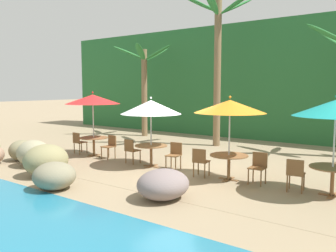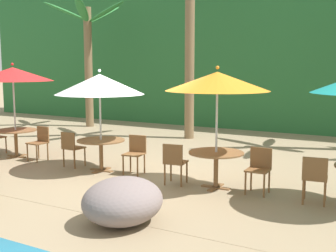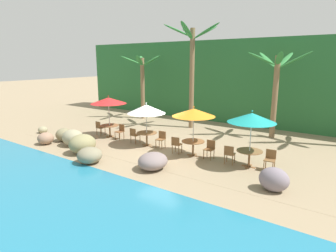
% 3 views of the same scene
% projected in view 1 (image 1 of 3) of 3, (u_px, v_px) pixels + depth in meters
% --- Properties ---
extents(ground_plane, '(120.00, 120.00, 0.00)m').
position_uv_depth(ground_plane, '(182.00, 171.00, 11.34)').
color(ground_plane, '#937F60').
extents(terrace_deck, '(18.00, 5.20, 0.01)m').
position_uv_depth(terrace_deck, '(182.00, 171.00, 11.34)').
color(terrace_deck, '#937F60').
rests_on(terrace_deck, ground).
extents(foliage_backdrop, '(28.00, 2.40, 6.00)m').
position_uv_depth(foliage_backdrop, '(279.00, 81.00, 18.23)').
color(foliage_backdrop, '#286633').
rests_on(foliage_backdrop, ground).
extents(rock_seawall, '(15.23, 2.85, 0.97)m').
position_uv_depth(rock_seawall, '(73.00, 165.00, 10.37)').
color(rock_seawall, gray).
rests_on(rock_seawall, ground).
extents(umbrella_red, '(2.10, 2.10, 2.52)m').
position_uv_depth(umbrella_red, '(93.00, 99.00, 13.53)').
color(umbrella_red, silver).
rests_on(umbrella_red, ground).
extents(dining_table_red, '(1.10, 1.10, 0.74)m').
position_uv_depth(dining_table_red, '(94.00, 141.00, 13.70)').
color(dining_table_red, brown).
rests_on(dining_table_red, ground).
extents(chair_red_seaward, '(0.45, 0.45, 0.87)m').
position_uv_depth(chair_red_seaward, '(110.00, 145.00, 13.24)').
color(chair_red_seaward, brown).
rests_on(chair_red_seaward, ground).
extents(chair_red_inland, '(0.44, 0.45, 0.87)m').
position_uv_depth(chair_red_inland, '(79.00, 141.00, 14.18)').
color(chair_red_inland, brown).
rests_on(chair_red_inland, ground).
extents(umbrella_white, '(2.04, 2.04, 2.36)m').
position_uv_depth(umbrella_white, '(151.00, 107.00, 11.70)').
color(umbrella_white, silver).
rests_on(umbrella_white, ground).
extents(dining_table_white, '(1.10, 1.10, 0.74)m').
position_uv_depth(dining_table_white, '(151.00, 149.00, 11.85)').
color(dining_table_white, brown).
rests_on(dining_table_white, ground).
extents(chair_white_seaward, '(0.47, 0.48, 0.87)m').
position_uv_depth(chair_white_seaward, '(175.00, 154.00, 11.53)').
color(chair_white_seaward, brown).
rests_on(chair_white_seaward, ground).
extents(chair_white_inland, '(0.44, 0.44, 0.87)m').
position_uv_depth(chair_white_inland, '(131.00, 149.00, 12.32)').
color(chair_white_inland, brown).
rests_on(chair_white_inland, ground).
extents(umbrella_orange, '(2.04, 2.04, 2.44)m').
position_uv_depth(umbrella_orange, '(230.00, 107.00, 9.97)').
color(umbrella_orange, silver).
rests_on(umbrella_orange, ground).
extents(dining_table_orange, '(1.10, 1.10, 0.74)m').
position_uv_depth(dining_table_orange, '(229.00, 159.00, 10.14)').
color(dining_table_orange, brown).
rests_on(dining_table_orange, ground).
extents(chair_orange_seaward, '(0.43, 0.44, 0.87)m').
position_uv_depth(chair_orange_seaward, '(258.00, 166.00, 9.74)').
color(chair_orange_seaward, brown).
rests_on(chair_orange_seaward, ground).
extents(chair_orange_inland, '(0.48, 0.48, 0.87)m').
position_uv_depth(chair_orange_inland, '(200.00, 160.00, 10.46)').
color(chair_orange_inland, brown).
rests_on(chair_orange_inland, ground).
extents(umbrella_teal, '(2.03, 2.03, 2.50)m').
position_uv_depth(umbrella_teal, '(336.00, 108.00, 8.43)').
color(umbrella_teal, silver).
rests_on(umbrella_teal, ground).
extents(dining_table_teal, '(1.10, 1.10, 0.74)m').
position_uv_depth(dining_table_teal, '(333.00, 172.00, 8.60)').
color(dining_table_teal, brown).
rests_on(dining_table_teal, ground).
extents(chair_teal_inland, '(0.47, 0.48, 0.87)m').
position_uv_depth(chair_teal_inland, '(295.00, 173.00, 8.93)').
color(chair_teal_inland, brown).
rests_on(chair_teal_inland, ground).
extents(palm_tree_nearest, '(2.96, 3.20, 4.95)m').
position_uv_depth(palm_tree_nearest, '(145.00, 76.00, 19.26)').
color(palm_tree_nearest, brown).
rests_on(palm_tree_nearest, ground).
extents(palm_tree_second, '(3.52, 3.63, 6.84)m').
position_uv_depth(palm_tree_second, '(218.00, 47.00, 15.75)').
color(palm_tree_second, brown).
rests_on(palm_tree_second, ground).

